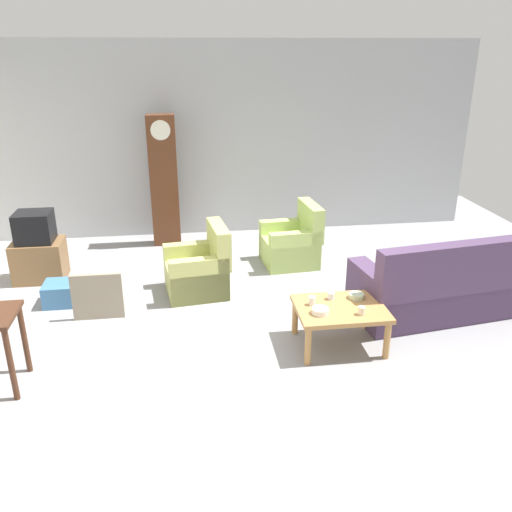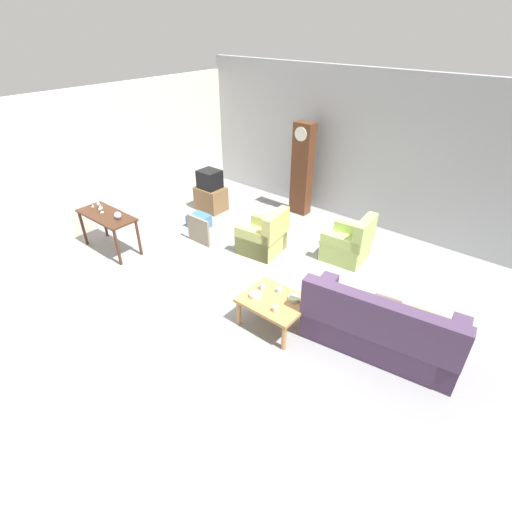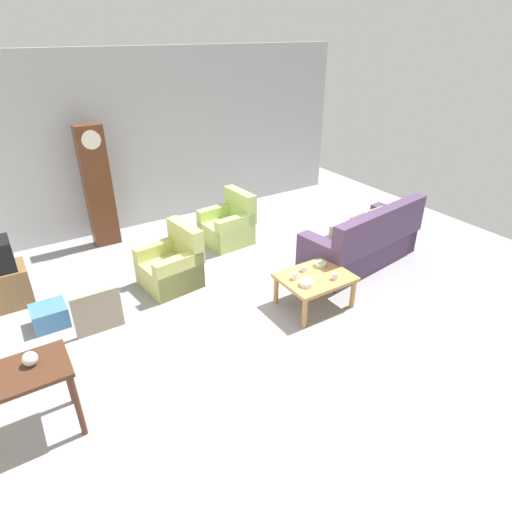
% 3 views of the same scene
% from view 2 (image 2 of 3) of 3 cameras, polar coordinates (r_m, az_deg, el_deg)
% --- Properties ---
extents(ground_plane, '(10.40, 10.40, 0.00)m').
position_cam_2_polar(ground_plane, '(6.70, 0.06, -4.87)').
color(ground_plane, gray).
extents(garage_door_wall, '(8.40, 0.16, 3.20)m').
position_cam_2_polar(garage_door_wall, '(8.79, 15.66, 14.96)').
color(garage_door_wall, '#ADAFB5').
rests_on(garage_door_wall, ground_plane).
extents(pegboard_wall_left, '(0.12, 6.40, 2.88)m').
position_cam_2_polar(pegboard_wall_left, '(9.21, -19.51, 14.05)').
color(pegboard_wall_left, silver).
rests_on(pegboard_wall_left, ground_plane).
extents(couch_floral, '(2.20, 1.17, 1.04)m').
position_cam_2_polar(couch_floral, '(5.67, 17.93, -10.28)').
color(couch_floral, '#4C3856').
rests_on(couch_floral, ground_plane).
extents(armchair_olive_near, '(0.88, 0.85, 0.92)m').
position_cam_2_polar(armchair_olive_near, '(7.58, 1.11, 2.70)').
color(armchair_olive_near, '#B7BC66').
rests_on(armchair_olive_near, ground_plane).
extents(armchair_olive_far, '(0.85, 0.83, 0.92)m').
position_cam_2_polar(armchair_olive_far, '(7.56, 13.58, 1.64)').
color(armchair_olive_far, '#B2CC6B').
rests_on(armchair_olive_far, ground_plane).
extents(coffee_table_wood, '(0.96, 0.76, 0.47)m').
position_cam_2_polar(coffee_table_wood, '(5.75, 2.72, -7.03)').
color(coffee_table_wood, '#B27F47').
rests_on(coffee_table_wood, ground_plane).
extents(console_table_dark, '(1.30, 0.56, 0.78)m').
position_cam_2_polar(console_table_dark, '(8.02, -21.27, 5.07)').
color(console_table_dark, '#472819').
rests_on(console_table_dark, ground_plane).
extents(grandfather_clock, '(0.44, 0.30, 2.10)m').
position_cam_2_polar(grandfather_clock, '(8.99, 6.88, 12.64)').
color(grandfather_clock, '#562D19').
rests_on(grandfather_clock, ground_plane).
extents(tv_stand_cabinet, '(0.68, 0.52, 0.57)m').
position_cam_2_polar(tv_stand_cabinet, '(9.42, -6.72, 8.49)').
color(tv_stand_cabinet, brown).
rests_on(tv_stand_cabinet, ground_plane).
extents(tv_crt, '(0.48, 0.44, 0.42)m').
position_cam_2_polar(tv_crt, '(9.23, -6.91, 11.29)').
color(tv_crt, black).
rests_on(tv_crt, tv_stand_cabinet).
extents(framed_picture_leaning, '(0.60, 0.05, 0.58)m').
position_cam_2_polar(framed_picture_leaning, '(7.97, -8.53, 3.78)').
color(framed_picture_leaning, gray).
rests_on(framed_picture_leaning, ground_plane).
extents(storage_box_blue, '(0.43, 0.40, 0.28)m').
position_cam_2_polar(storage_box_blue, '(8.67, -8.48, 5.14)').
color(storage_box_blue, teal).
rests_on(storage_box_blue, ground_plane).
extents(glass_dome_cloche, '(0.13, 0.13, 0.13)m').
position_cam_2_polar(glass_dome_cloche, '(7.69, -19.88, 5.71)').
color(glass_dome_cloche, silver).
rests_on(glass_dome_cloche, console_table_dark).
extents(cup_white_porcelain, '(0.07, 0.07, 0.10)m').
position_cam_2_polar(cup_white_porcelain, '(5.87, 0.95, -4.58)').
color(cup_white_porcelain, white).
rests_on(cup_white_porcelain, coffee_table_wood).
extents(cup_blue_rimmed, '(0.08, 0.08, 0.08)m').
position_cam_2_polar(cup_blue_rimmed, '(5.83, 3.44, -5.06)').
color(cup_blue_rimmed, silver).
rests_on(cup_blue_rimmed, coffee_table_wood).
extents(cup_cream_tall, '(0.07, 0.07, 0.09)m').
position_cam_2_polar(cup_cream_tall, '(5.48, 2.83, -7.84)').
color(cup_cream_tall, beige).
rests_on(cup_cream_tall, coffee_table_wood).
extents(bowl_white_stacked, '(0.18, 0.18, 0.06)m').
position_cam_2_polar(bowl_white_stacked, '(5.74, -0.08, -5.84)').
color(bowl_white_stacked, white).
rests_on(bowl_white_stacked, coffee_table_wood).
extents(bowl_shallow_green, '(0.17, 0.17, 0.06)m').
position_cam_2_polar(bowl_shallow_green, '(5.71, 5.67, -6.31)').
color(bowl_shallow_green, '#B2C69E').
rests_on(bowl_shallow_green, coffee_table_wood).
extents(wine_glass_tall, '(0.06, 0.06, 0.21)m').
position_cam_2_polar(wine_glass_tall, '(8.33, -23.31, 7.58)').
color(wine_glass_tall, silver).
rests_on(wine_glass_tall, console_table_dark).
extents(wine_glass_mid, '(0.06, 0.06, 0.21)m').
position_cam_2_polar(wine_glass_mid, '(8.17, -22.42, 7.30)').
color(wine_glass_mid, silver).
rests_on(wine_glass_mid, console_table_dark).
extents(wine_glass_short, '(0.08, 0.08, 0.18)m').
position_cam_2_polar(wine_glass_short, '(8.02, -22.10, 6.74)').
color(wine_glass_short, silver).
rests_on(wine_glass_short, console_table_dark).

